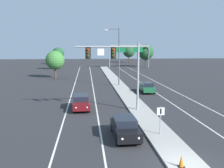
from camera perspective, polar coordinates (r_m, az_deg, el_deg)
The scene contains 19 objects.
ground_plane at distance 16.25m, azimuth 16.37°, elevation -17.40°, with size 260.00×260.00×0.00m, color #28282B.
median_island at distance 32.75m, azimuth 4.52°, elevation -3.76°, with size 2.40×110.00×0.15m, color #9E9B93.
lane_stripe_oncoming_center at distance 39.13m, azimuth -4.10°, elevation -1.85°, with size 0.14×100.00×0.01m, color silver.
lane_stripe_receding_center at distance 40.49m, azimuth 9.32°, elevation -1.59°, with size 0.14×100.00×0.01m, color silver.
edge_stripe_left at distance 39.19m, azimuth -8.94°, elevation -1.92°, with size 0.14×100.00×0.01m, color silver.
edge_stripe_right at distance 41.47m, azimuth 13.73°, elevation -1.49°, with size 0.14×100.00×0.01m, color silver.
overhead_signal_mast at distance 26.96m, azimuth 1.43°, elevation 4.87°, with size 6.75×0.44×7.20m.
median_sign_post at distance 20.29m, azimuth 10.83°, elevation -7.15°, with size 0.60×0.10×2.20m.
street_lamp_median at distance 44.74m, azimuth 1.30°, elevation 6.92°, with size 2.58×0.28×10.00m.
car_oncoming_black at distance 19.89m, azimuth 2.91°, elevation -9.64°, with size 1.89×4.50×1.58m.
car_oncoming_darkred at distance 28.69m, azimuth -6.90°, elevation -4.03°, with size 1.91×4.51×1.58m.
car_receding_green at distance 39.10m, azimuth 7.77°, elevation -0.70°, with size 1.89×4.50×1.58m.
traffic_cone_median_nose at distance 15.68m, azimuth 15.31°, elevation -16.29°, with size 0.36×0.36×0.74m.
highway_sign_gantry at distance 83.69m, azimuth 3.90°, elevation 7.87°, with size 13.28×0.42×7.50m.
tree_far_right_b at distance 87.62m, azimuth 7.57°, elevation 7.10°, with size 5.31×5.31×7.69m.
tree_far_left_c at distance 57.71m, azimuth -12.67°, elevation 5.22°, with size 4.17×4.17×6.04m.
tree_far_left_b at distance 79.49m, azimuth -12.73°, elevation 5.77°, with size 3.76×3.76×5.44m.
tree_far_right_c at distance 109.89m, azimuth 3.80°, elevation 7.34°, with size 5.16×5.16×7.47m.
tree_far_left_a at distance 100.42m, azimuth -11.99°, elevation 6.74°, with size 4.55×4.55×6.58m.
Camera 1 is at (-5.74, -13.49, 6.99)m, focal length 40.76 mm.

